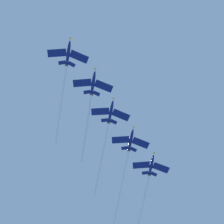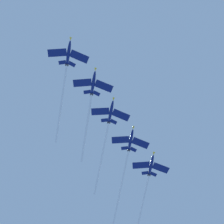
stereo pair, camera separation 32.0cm
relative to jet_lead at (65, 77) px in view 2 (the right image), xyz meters
The scene contains 5 objects.
jet_lead is the anchor object (origin of this frame).
jet_second 18.65m from the jet_lead, 124.29° to the left, with size 49.38×20.06×9.11m.
jet_third 35.90m from the jet_lead, 129.78° to the left, with size 54.50×20.12×9.58m.
jet_fourth 55.70m from the jet_lead, 130.85° to the left, with size 57.03×20.09×10.71m.
jet_fifth 70.45m from the jet_lead, 126.98° to the left, with size 46.30×20.07×7.97m.
Camera 2 is at (37.14, 4.59, 1.82)m, focal length 56.57 mm.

